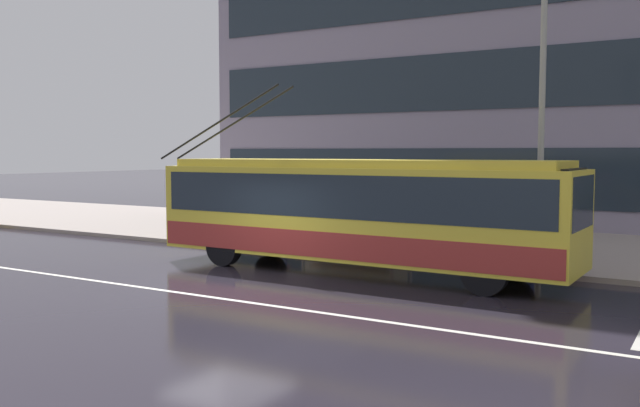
{
  "coord_description": "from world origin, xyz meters",
  "views": [
    {
      "loc": [
        9.89,
        -12.31,
        3.1
      ],
      "look_at": [
        0.71,
        2.98,
        1.76
      ],
      "focal_mm": 38.09,
      "sensor_mm": 36.0,
      "label": 1
    }
  ],
  "objects_px": {
    "pedestrian_walking_past": "(527,201)",
    "street_lamp": "(542,103)",
    "trolleybus": "(357,210)",
    "pedestrian_approaching_curb": "(285,193)",
    "bus_shelter": "(348,188)",
    "pedestrian_at_shelter": "(373,193)",
    "pedestrian_waiting_by_pole": "(328,195)"
  },
  "relations": [
    {
      "from": "bus_shelter",
      "to": "street_lamp",
      "type": "distance_m",
      "value": 6.57
    },
    {
      "from": "pedestrian_at_shelter",
      "to": "pedestrian_approaching_curb",
      "type": "bearing_deg",
      "value": 178.99
    },
    {
      "from": "pedestrian_waiting_by_pole",
      "to": "street_lamp",
      "type": "height_order",
      "value": "street_lamp"
    },
    {
      "from": "pedestrian_walking_past",
      "to": "bus_shelter",
      "type": "bearing_deg",
      "value": -171.67
    },
    {
      "from": "pedestrian_waiting_by_pole",
      "to": "street_lamp",
      "type": "bearing_deg",
      "value": -10.55
    },
    {
      "from": "trolleybus",
      "to": "pedestrian_walking_past",
      "type": "xyz_separation_m",
      "value": [
        3.33,
        4.02,
        0.11
      ]
    },
    {
      "from": "trolleybus",
      "to": "pedestrian_approaching_curb",
      "type": "relative_size",
      "value": 6.12
    },
    {
      "from": "pedestrian_walking_past",
      "to": "street_lamp",
      "type": "height_order",
      "value": "street_lamp"
    },
    {
      "from": "trolleybus",
      "to": "street_lamp",
      "type": "height_order",
      "value": "street_lamp"
    },
    {
      "from": "bus_shelter",
      "to": "pedestrian_waiting_by_pole",
      "type": "xyz_separation_m",
      "value": [
        -1.07,
        0.6,
        -0.28
      ]
    },
    {
      "from": "pedestrian_waiting_by_pole",
      "to": "street_lamp",
      "type": "xyz_separation_m",
      "value": [
        7.15,
        -1.33,
        2.65
      ]
    },
    {
      "from": "trolleybus",
      "to": "pedestrian_approaching_curb",
      "type": "xyz_separation_m",
      "value": [
        -4.95,
        4.01,
        0.09
      ]
    },
    {
      "from": "pedestrian_approaching_curb",
      "to": "pedestrian_walking_past",
      "type": "bearing_deg",
      "value": 0.08
    },
    {
      "from": "bus_shelter",
      "to": "pedestrian_waiting_by_pole",
      "type": "bearing_deg",
      "value": 150.75
    },
    {
      "from": "pedestrian_at_shelter",
      "to": "pedestrian_approaching_curb",
      "type": "relative_size",
      "value": 1.02
    },
    {
      "from": "pedestrian_at_shelter",
      "to": "pedestrian_walking_past",
      "type": "relative_size",
      "value": 1.03
    },
    {
      "from": "pedestrian_walking_past",
      "to": "pedestrian_approaching_curb",
      "type": "bearing_deg",
      "value": -179.92
    },
    {
      "from": "pedestrian_approaching_curb",
      "to": "street_lamp",
      "type": "relative_size",
      "value": 0.28
    },
    {
      "from": "trolleybus",
      "to": "bus_shelter",
      "type": "bearing_deg",
      "value": 122.48
    },
    {
      "from": "street_lamp",
      "to": "pedestrian_approaching_curb",
      "type": "bearing_deg",
      "value": 170.44
    },
    {
      "from": "bus_shelter",
      "to": "trolleybus",
      "type": "bearing_deg",
      "value": -57.52
    },
    {
      "from": "pedestrian_walking_past",
      "to": "pedestrian_waiting_by_pole",
      "type": "bearing_deg",
      "value": -178.31
    },
    {
      "from": "pedestrian_walking_past",
      "to": "street_lamp",
      "type": "distance_m",
      "value": 3.12
    },
    {
      "from": "trolleybus",
      "to": "pedestrian_at_shelter",
      "type": "bearing_deg",
      "value": 111.13
    },
    {
      "from": "pedestrian_at_shelter",
      "to": "pedestrian_walking_past",
      "type": "xyz_separation_m",
      "value": [
        4.85,
        0.07,
        -0.1
      ]
    },
    {
      "from": "pedestrian_walking_past",
      "to": "street_lamp",
      "type": "bearing_deg",
      "value": -65.52
    },
    {
      "from": "trolleybus",
      "to": "street_lamp",
      "type": "xyz_separation_m",
      "value": [
        4.02,
        2.5,
        2.75
      ]
    },
    {
      "from": "street_lamp",
      "to": "trolleybus",
      "type": "bearing_deg",
      "value": -148.18
    },
    {
      "from": "pedestrian_walking_past",
      "to": "pedestrian_at_shelter",
      "type": "bearing_deg",
      "value": -179.15
    },
    {
      "from": "pedestrian_at_shelter",
      "to": "pedestrian_waiting_by_pole",
      "type": "xyz_separation_m",
      "value": [
        -1.6,
        -0.12,
        -0.11
      ]
    },
    {
      "from": "trolleybus",
      "to": "pedestrian_walking_past",
      "type": "relative_size",
      "value": 6.22
    },
    {
      "from": "trolleybus",
      "to": "street_lamp",
      "type": "relative_size",
      "value": 1.7
    }
  ]
}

